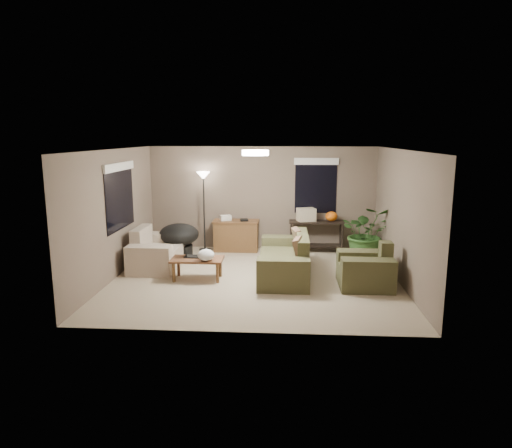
# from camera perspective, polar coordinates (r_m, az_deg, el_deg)

# --- Properties ---
(room_shell) EXTENTS (5.50, 5.50, 5.50)m
(room_shell) POSITION_cam_1_polar(r_m,az_deg,el_deg) (8.70, -0.08, 1.04)
(room_shell) COLOR tan
(room_shell) RESTS_ON ground
(main_sofa) EXTENTS (0.95, 2.20, 0.85)m
(main_sofa) POSITION_cam_1_polar(r_m,az_deg,el_deg) (9.11, 3.74, -4.69)
(main_sofa) COLOR #454329
(main_sofa) RESTS_ON ground
(throw_pillows) EXTENTS (0.31, 1.38, 0.47)m
(throw_pillows) POSITION_cam_1_polar(r_m,az_deg,el_deg) (9.02, 5.39, -2.54)
(throw_pillows) COLOR #8C7251
(throw_pillows) RESTS_ON main_sofa
(loveseat) EXTENTS (0.90, 1.60, 0.85)m
(loveseat) POSITION_cam_1_polar(r_m,az_deg,el_deg) (9.96, -12.37, -3.55)
(loveseat) COLOR beige
(loveseat) RESTS_ON ground
(armchair) EXTENTS (0.95, 1.00, 0.85)m
(armchair) POSITION_cam_1_polar(r_m,az_deg,el_deg) (8.72, 13.56, -5.69)
(armchair) COLOR #454529
(armchair) RESTS_ON ground
(coffee_table) EXTENTS (1.00, 0.55, 0.42)m
(coffee_table) POSITION_cam_1_polar(r_m,az_deg,el_deg) (8.93, -7.35, -4.66)
(coffee_table) COLOR brown
(coffee_table) RESTS_ON ground
(laptop) EXTENTS (0.39, 0.24, 0.24)m
(laptop) POSITION_cam_1_polar(r_m,az_deg,el_deg) (9.03, -8.30, -3.72)
(laptop) COLOR black
(laptop) RESTS_ON coffee_table
(plastic_bag) EXTENTS (0.39, 0.37, 0.22)m
(plastic_bag) POSITION_cam_1_polar(r_m,az_deg,el_deg) (8.71, -6.27, -3.87)
(plastic_bag) COLOR white
(plastic_bag) RESTS_ON coffee_table
(desk) EXTENTS (1.10, 0.50, 0.75)m
(desk) POSITION_cam_1_polar(r_m,az_deg,el_deg) (11.05, -2.50, -1.44)
(desk) COLOR brown
(desk) RESTS_ON ground
(desk_papers) EXTENTS (0.71, 0.31, 0.12)m
(desk_papers) POSITION_cam_1_polar(r_m,az_deg,el_deg) (10.97, -3.33, 0.73)
(desk_papers) COLOR silver
(desk_papers) RESTS_ON desk
(console_table) EXTENTS (1.30, 0.40, 0.75)m
(console_table) POSITION_cam_1_polar(r_m,az_deg,el_deg) (11.04, 7.53, -1.22)
(console_table) COLOR black
(console_table) RESTS_ON ground
(pumpkin) EXTENTS (0.36, 0.36, 0.23)m
(pumpkin) POSITION_cam_1_polar(r_m,az_deg,el_deg) (10.99, 9.41, 0.95)
(pumpkin) COLOR orange
(pumpkin) RESTS_ON console_table
(cardboard_box) EXTENTS (0.48, 0.41, 0.30)m
(cardboard_box) POSITION_cam_1_polar(r_m,az_deg,el_deg) (10.93, 6.28, 1.18)
(cardboard_box) COLOR beige
(cardboard_box) RESTS_ON console_table
(papasan_chair) EXTENTS (1.06, 1.06, 0.80)m
(papasan_chair) POSITION_cam_1_polar(r_m,az_deg,el_deg) (10.51, -9.59, -1.75)
(papasan_chair) COLOR black
(papasan_chair) RESTS_ON ground
(floor_lamp) EXTENTS (0.32, 0.32, 1.91)m
(floor_lamp) POSITION_cam_1_polar(r_m,az_deg,el_deg) (10.98, -6.58, 4.88)
(floor_lamp) COLOR black
(floor_lamp) RESTS_ON ground
(ceiling_fixture) EXTENTS (0.50, 0.50, 0.10)m
(ceiling_fixture) POSITION_cam_1_polar(r_m,az_deg,el_deg) (8.58, -0.09, 8.90)
(ceiling_fixture) COLOR white
(ceiling_fixture) RESTS_ON room_shell
(houseplant) EXTENTS (1.12, 1.24, 0.97)m
(houseplant) POSITION_cam_1_polar(r_m,az_deg,el_deg) (10.49, 13.61, -1.82)
(houseplant) COLOR #2D5923
(houseplant) RESTS_ON ground
(cat_scratching_post) EXTENTS (0.32, 0.32, 0.50)m
(cat_scratching_post) POSITION_cam_1_polar(r_m,az_deg,el_deg) (9.28, 14.16, -5.22)
(cat_scratching_post) COLOR tan
(cat_scratching_post) RESTS_ON ground
(window_left) EXTENTS (0.05, 1.56, 1.33)m
(window_left) POSITION_cam_1_polar(r_m,az_deg,el_deg) (9.49, -16.68, 4.67)
(window_left) COLOR black
(window_left) RESTS_ON room_shell
(window_back) EXTENTS (1.06, 0.05, 1.33)m
(window_back) POSITION_cam_1_polar(r_m,az_deg,el_deg) (11.10, 7.51, 5.90)
(window_back) COLOR black
(window_back) RESTS_ON room_shell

